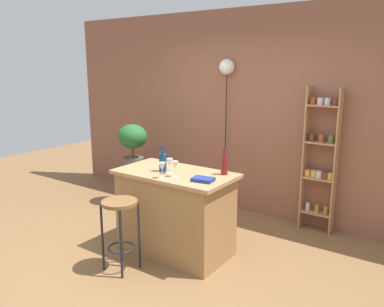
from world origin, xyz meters
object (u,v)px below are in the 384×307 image
(plant_stool, at_px, (134,188))
(wine_glass_right, at_px, (162,167))
(bar_stool, at_px, (120,218))
(pendant_globe_light, at_px, (227,69))
(bottle_wine_red, at_px, (224,165))
(wine_glass_left, at_px, (170,163))
(spice_shelf, at_px, (320,158))
(cookbook, at_px, (203,179))
(potted_plant, at_px, (133,145))
(wine_glass_center, at_px, (175,166))
(bottle_vinegar, at_px, (163,162))

(plant_stool, distance_m, wine_glass_right, 2.11)
(bar_stool, bearing_deg, pendant_globe_light, 91.30)
(bottle_wine_red, height_order, wine_glass_left, bottle_wine_red)
(spice_shelf, distance_m, wine_glass_right, 2.06)
(spice_shelf, relative_size, bottle_wine_red, 6.35)
(cookbook, bearing_deg, bottle_wine_red, 72.68)
(plant_stool, relative_size, wine_glass_left, 2.75)
(spice_shelf, bearing_deg, potted_plant, -167.58)
(wine_glass_center, bearing_deg, potted_plant, 146.33)
(wine_glass_left, xyz_separation_m, pendant_globe_light, (-0.26, 1.62, 0.95))
(bar_stool, xyz_separation_m, cookbook, (0.65, 0.51, 0.39))
(wine_glass_left, bearing_deg, spice_shelf, 55.07)
(bottle_vinegar, height_order, bottle_wine_red, bottle_vinegar)
(potted_plant, distance_m, wine_glass_left, 1.80)
(spice_shelf, height_order, potted_plant, spice_shelf)
(bar_stool, height_order, cookbook, cookbook)
(potted_plant, bearing_deg, wine_glass_right, -37.81)
(bar_stool, relative_size, bottle_wine_red, 2.60)
(wine_glass_right, relative_size, cookbook, 0.78)
(cookbook, bearing_deg, pendant_globe_light, 104.69)
(plant_stool, bearing_deg, potted_plant, 180.00)
(plant_stool, xyz_separation_m, wine_glass_center, (1.61, -1.07, 0.82))
(plant_stool, xyz_separation_m, wine_glass_right, (1.53, -1.19, 0.82))
(wine_glass_left, xyz_separation_m, wine_glass_right, (0.04, -0.18, 0.00))
(bottle_wine_red, xyz_separation_m, wine_glass_right, (-0.45, -0.48, 0.01))
(plant_stool, bearing_deg, bar_stool, -50.57)
(plant_stool, relative_size, cookbook, 2.14)
(cookbook, bearing_deg, plant_stool, 143.34)
(potted_plant, bearing_deg, bar_stool, -50.57)
(wine_glass_center, bearing_deg, wine_glass_right, -121.57)
(wine_glass_center, height_order, cookbook, wine_glass_center)
(bar_stool, relative_size, cookbook, 3.52)
(bar_stool, height_order, bottle_wine_red, bottle_wine_red)
(plant_stool, bearing_deg, bottle_vinegar, -35.54)
(cookbook, height_order, pendant_globe_light, pendant_globe_light)
(spice_shelf, xyz_separation_m, pendant_globe_light, (-1.36, 0.04, 1.06))
(plant_stool, distance_m, bottle_wine_red, 2.26)
(bar_stool, distance_m, wine_glass_left, 0.77)
(plant_stool, xyz_separation_m, bottle_wine_red, (1.98, -0.71, 0.81))
(spice_shelf, bearing_deg, wine_glass_left, -124.93)
(potted_plant, bearing_deg, bottle_vinegar, -35.54)
(wine_glass_left, height_order, cookbook, wine_glass_left)
(wine_glass_center, bearing_deg, bar_stool, -124.16)
(plant_stool, distance_m, wine_glass_center, 2.10)
(bar_stool, distance_m, bottle_vinegar, 0.76)
(wine_glass_center, bearing_deg, cookbook, 5.40)
(bar_stool, distance_m, bottle_wine_red, 1.20)
(cookbook, bearing_deg, bar_stool, -150.10)
(bottle_wine_red, height_order, pendant_globe_light, pendant_globe_light)
(potted_plant, relative_size, bottle_wine_red, 2.65)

